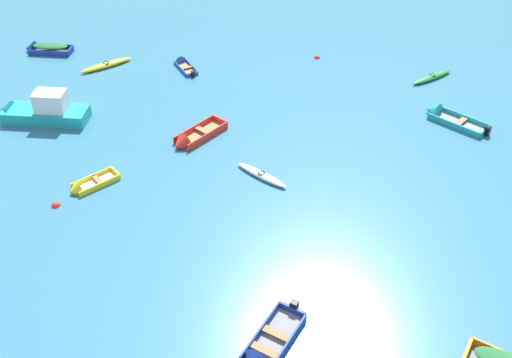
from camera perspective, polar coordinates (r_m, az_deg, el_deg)
The scene contains 12 objects.
kayak_yellow_outer_left at distance 42.80m, azimuth -14.33°, elevation 10.70°, with size 3.09×3.12×0.36m.
rowboat_deep_blue_near_left at distance 22.91m, azimuth 0.70°, elevation -16.62°, with size 2.40×3.75×1.17m.
rowboat_turquoise_far_back at distance 37.36m, azimuth 17.73°, elevation 5.87°, with size 3.88×3.10×1.19m.
rowboat_blue_cluster_outer at distance 42.09m, azimuth -7.17°, elevation 11.06°, with size 2.26×2.63×0.78m.
rowboat_red_back_row_center at distance 33.61m, azimuth -6.47°, elevation 3.81°, with size 2.90×3.77×1.11m.
kayak_green_near_right at distance 41.67m, azimuth 16.73°, elevation 9.48°, with size 2.92×2.75×0.33m.
rowboat_yellow_outer_right at distance 31.24m, azimuth -16.41°, elevation -0.77°, with size 2.42×2.64×0.88m.
kayak_white_cluster_inner at distance 30.77m, azimuth 0.54°, elevation 0.40°, with size 3.06×2.11×0.31m.
rowboat_deep_blue_back_row_right at distance 46.22m, azimuth -19.97°, elevation 11.85°, with size 3.49×1.39×1.11m.
motor_launch_turquoise_foreground_center at distance 37.53m, azimuth -20.33°, elevation 6.21°, with size 5.74×2.09×2.23m.
mooring_buoy_near_foreground at distance 43.09m, azimuth 5.94°, elevation 11.63°, with size 0.41×0.41×0.41m, color red.
mooring_buoy_outer_edge at distance 30.71m, azimuth -18.85°, elevation -2.46°, with size 0.44×0.44×0.44m, color red.
Camera 1 is at (3.90, -4.36, 18.79)m, focal length 41.17 mm.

